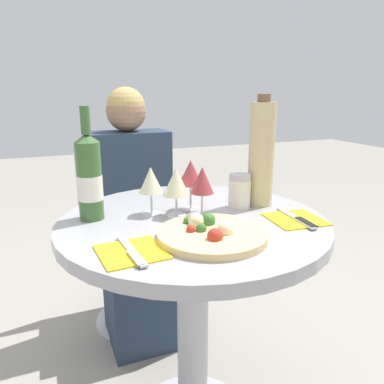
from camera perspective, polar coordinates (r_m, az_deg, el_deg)
dining_table at (r=1.19m, az=0.11°, el=-12.08°), size 0.80×0.80×0.76m
chair_behind_diner at (r=1.90m, az=-9.55°, el=-7.33°), size 0.43×0.43×0.83m
seated_diner at (r=1.74m, az=-8.68°, el=-5.86°), size 0.36×0.41×1.14m
pizza_large at (r=0.97m, az=2.96°, el=-6.27°), size 0.29×0.29×0.05m
wine_bottle at (r=1.12m, az=-15.37°, el=2.12°), size 0.07×0.07×0.33m
tall_carafe at (r=1.24m, az=10.53°, el=5.74°), size 0.08×0.08×0.36m
sugar_shaker at (r=1.21m, az=7.24°, el=0.11°), size 0.07×0.07×0.11m
wine_glass_front_right at (r=1.09m, az=1.56°, el=1.64°), size 0.07×0.07×0.16m
wine_glass_back_left at (r=1.13m, az=-6.30°, el=1.70°), size 0.07×0.07×0.15m
wine_glass_center at (r=1.11m, az=-2.44°, el=1.47°), size 0.08×0.08×0.15m
wine_glass_back_right at (r=1.17m, az=-0.21°, el=2.84°), size 0.08×0.08×0.16m
place_setting_left at (r=0.90m, az=-9.18°, el=-9.03°), size 0.16×0.19×0.01m
place_setting_right at (r=1.14m, az=15.58°, el=-4.01°), size 0.16×0.19×0.01m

